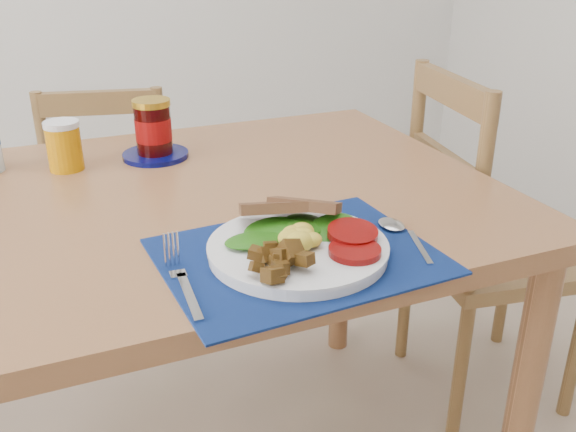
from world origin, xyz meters
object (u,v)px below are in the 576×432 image
Objects in this scene: jam_on_saucer at (154,132)px; chair_end at (479,208)px; breakfast_plate at (296,246)px; juice_glass at (64,147)px; chair_far at (112,184)px.

chair_end is at bearing -12.32° from jam_on_saucer.
breakfast_plate is 2.80× the size of juice_glass.
chair_end reaches higher than breakfast_plate.
juice_glass is (-0.97, 0.16, 0.24)m from chair_end.
chair_far is at bearing 95.90° from jam_on_saucer.
jam_on_saucer is at bearing 86.82° from chair_end.
chair_far is 10.12× the size of juice_glass.
jam_on_saucer is (-0.10, 0.57, 0.03)m from breakfast_plate.
jam_on_saucer is (-0.78, 0.17, 0.24)m from chair_end.
jam_on_saucer reaches higher than juice_glass.
chair_end is 3.99× the size of breakfast_plate.
chair_far is 3.61× the size of breakfast_plate.
chair_end reaches higher than chair_far.
breakfast_plate is 0.58m from jam_on_saucer.
chair_far is 0.56m from jam_on_saucer.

